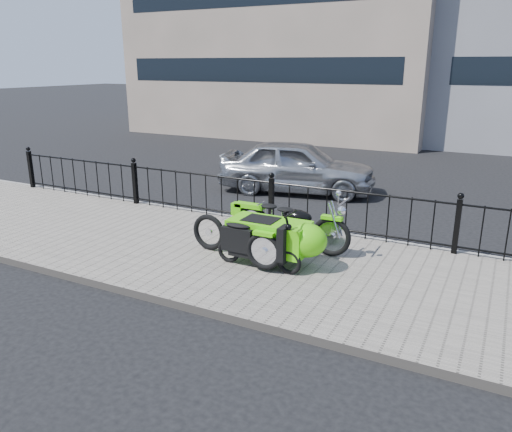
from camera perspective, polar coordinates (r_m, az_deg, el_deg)
The scene contains 9 objects.
ground at distance 9.10m, azimuth -1.82°, elevation -3.92°, with size 120.00×120.00×0.00m, color black.
sidewalk at distance 8.67m, azimuth -3.43°, elevation -4.60°, with size 30.00×3.80×0.12m, color slate.
curb at distance 10.29m, azimuth 2.07°, elevation -1.06°, with size 30.00×0.10×0.12m, color gray.
iron_fence at distance 10.01m, azimuth 1.76°, elevation 1.58°, with size 14.11×0.11×1.08m.
building_tan at distance 25.66m, azimuth 4.16°, elevation 23.11°, with size 14.00×8.01×12.00m.
motorcycle_sidecar at distance 8.12m, azimuth 3.06°, elevation -2.10°, with size 2.28×1.48×0.98m.
scooter at distance 7.93m, azimuth -0.43°, elevation -3.21°, with size 1.48×0.43×1.00m.
spare_tire at distance 8.71m, azimuth -5.40°, elevation -1.86°, with size 0.65×0.65×0.09m, color black.
sedan_car at distance 13.12m, azimuth 4.72°, elevation 5.68°, with size 1.62×4.03×1.37m, color #A5A7AC.
Camera 1 is at (4.15, -7.42, 3.25)m, focal length 35.00 mm.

